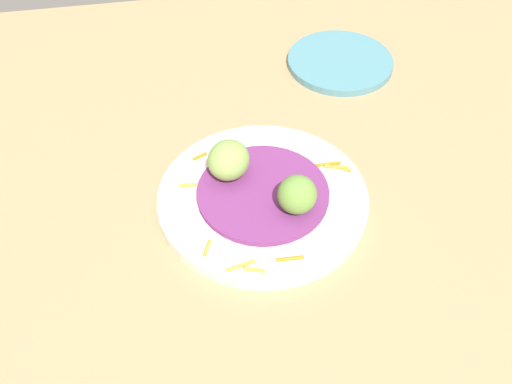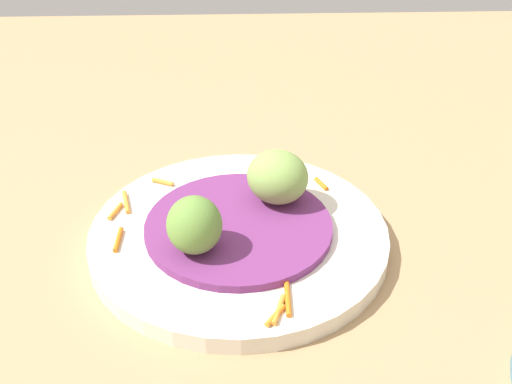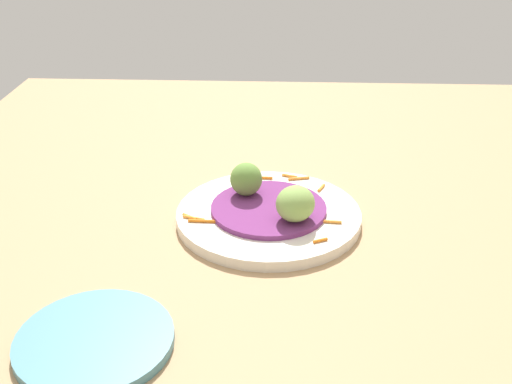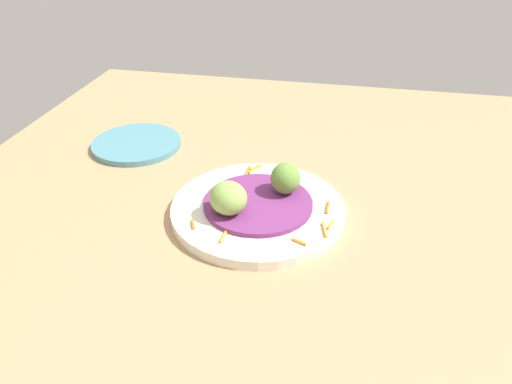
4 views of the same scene
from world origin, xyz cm
name	(u,v)px [view 2 (image 2 of 4)]	position (x,y,z in cm)	size (l,w,h in cm)	color
table_surface	(167,256)	(0.00, 0.00, 1.00)	(110.00, 110.00, 2.00)	tan
main_plate	(239,237)	(-0.13, 5.96, 2.74)	(24.17, 24.17, 1.47)	silver
cabbage_bed	(239,226)	(-0.13, 5.96, 3.82)	(15.11, 15.11, 0.69)	#702D6B
carrot_garnish	(213,235)	(0.75, 3.95, 3.67)	(20.37, 18.74, 0.40)	orange
guac_scoop_left	(278,177)	(-3.37, 9.26, 6.40)	(5.14, 4.78, 4.47)	#84A851
guac_scoop_center	(194,225)	(3.12, 2.67, 6.42)	(4.19, 4.30, 4.51)	olive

